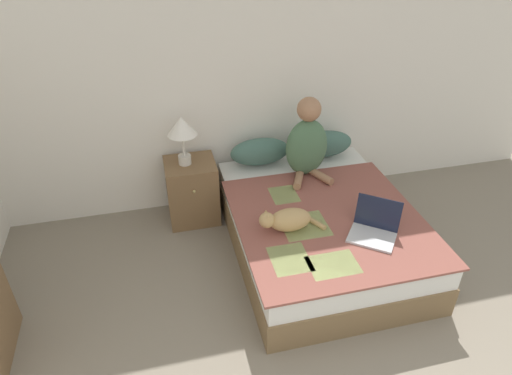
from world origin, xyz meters
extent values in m
cube|color=white|center=(0.00, 3.61, 1.27)|extent=(6.08, 0.05, 2.55)
cube|color=brown|center=(0.20, 2.58, 0.13)|extent=(1.45, 1.94, 0.27)
cube|color=silver|center=(0.20, 2.58, 0.36)|extent=(1.43, 1.91, 0.19)
cube|color=brown|center=(0.20, 2.38, 0.47)|extent=(1.49, 1.55, 0.02)
cube|color=#B2BC70|center=(-0.25, 2.01, 0.47)|extent=(0.28, 0.32, 0.01)
cube|color=#B2BC70|center=(-0.02, 2.35, 0.47)|extent=(0.36, 0.34, 0.01)
cube|color=#B2BC70|center=(0.03, 1.88, 0.47)|extent=(0.36, 0.26, 0.01)
cube|color=#B2BC70|center=(-0.05, 2.81, 0.47)|extent=(0.23, 0.27, 0.01)
ellipsoid|color=#42665B|center=(-0.12, 3.39, 0.61)|extent=(0.57, 0.25, 0.26)
ellipsoid|color=#42665B|center=(0.53, 3.39, 0.61)|extent=(0.57, 0.25, 0.26)
ellipsoid|color=#476B4C|center=(0.24, 3.11, 0.75)|extent=(0.39, 0.21, 0.55)
sphere|color=#9E7051|center=(0.24, 3.11, 1.12)|extent=(0.21, 0.21, 0.21)
cylinder|color=#9E7051|center=(0.13, 2.98, 0.51)|extent=(0.18, 0.28, 0.07)
cylinder|color=#9E7051|center=(0.35, 2.98, 0.51)|extent=(0.18, 0.28, 0.07)
ellipsoid|color=tan|center=(-0.15, 2.34, 0.57)|extent=(0.33, 0.18, 0.18)
sphere|color=tan|center=(-0.33, 2.34, 0.59)|extent=(0.12, 0.12, 0.12)
cone|color=tan|center=(-0.33, 2.31, 0.64)|extent=(0.06, 0.06, 0.06)
cone|color=tan|center=(-0.33, 2.38, 0.64)|extent=(0.06, 0.06, 0.06)
cylinder|color=tan|center=(0.07, 2.34, 0.50)|extent=(0.12, 0.18, 0.04)
cube|color=#B7B7BC|center=(0.42, 2.08, 0.48)|extent=(0.42, 0.41, 0.02)
cube|color=black|center=(0.52, 2.20, 0.62)|extent=(0.31, 0.26, 0.25)
cube|color=brown|center=(-0.81, 3.33, 0.31)|extent=(0.47, 0.42, 0.61)
sphere|color=tan|center=(-0.81, 3.11, 0.44)|extent=(0.03, 0.03, 0.03)
cylinder|color=beige|center=(-0.85, 3.33, 0.66)|extent=(0.12, 0.12, 0.09)
cylinder|color=beige|center=(-0.85, 3.33, 0.80)|extent=(0.02, 0.02, 0.21)
cone|color=white|center=(-0.85, 3.33, 0.99)|extent=(0.26, 0.26, 0.17)
camera|label=1|loc=(-1.08, -0.34, 2.70)|focal=32.00mm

